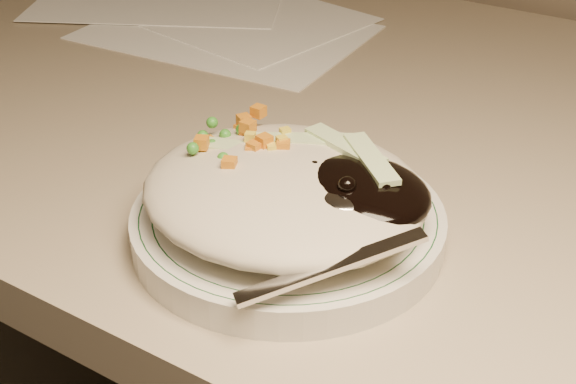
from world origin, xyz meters
The scene contains 5 objects.
desk centered at (0.00, 1.38, 0.54)m, with size 1.40×0.70×0.74m.
plate centered at (-0.07, 1.17, 0.75)m, with size 0.21×0.21×0.02m, color silver.
plate_rim centered at (-0.07, 1.17, 0.76)m, with size 0.20×0.20×0.00m.
meal centered at (-0.06, 1.17, 0.78)m, with size 0.21×0.19×0.05m.
papers centered at (-0.41, 1.51, 0.74)m, with size 0.48×0.33×0.00m.
Camera 1 is at (0.18, 0.79, 1.05)m, focal length 50.00 mm.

